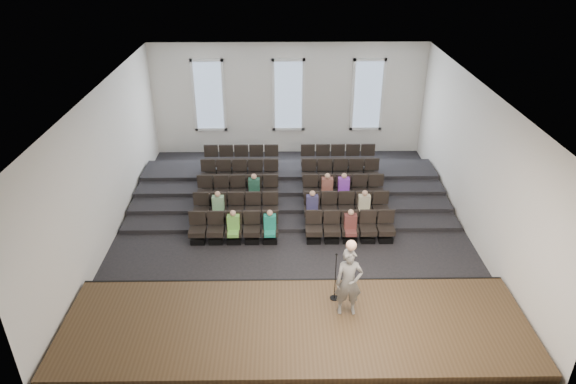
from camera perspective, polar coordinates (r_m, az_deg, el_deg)
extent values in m
plane|color=black|center=(17.75, 0.39, -4.44)|extent=(14.00, 14.00, 0.00)
cube|color=white|center=(15.66, 0.45, 11.26)|extent=(12.00, 14.00, 0.02)
cube|color=silver|center=(23.10, 0.04, 10.25)|extent=(12.00, 0.04, 5.00)
cube|color=silver|center=(10.60, 1.25, -13.30)|extent=(12.00, 0.04, 5.00)
cube|color=silver|center=(17.49, -19.73, 2.60)|extent=(0.04, 14.00, 5.00)
cube|color=silver|center=(17.73, 20.29, 2.84)|extent=(0.04, 14.00, 5.00)
cube|color=#45321D|center=(13.54, 0.87, -15.13)|extent=(11.80, 3.60, 0.50)
cube|color=black|center=(14.88, 0.67, -10.48)|extent=(11.80, 0.06, 0.52)
cube|color=black|center=(19.71, 0.25, -0.65)|extent=(11.80, 4.80, 0.15)
cube|color=black|center=(20.14, 0.22, 0.25)|extent=(11.80, 3.75, 0.30)
cube|color=black|center=(20.58, 0.20, 1.11)|extent=(11.80, 2.70, 0.45)
cube|color=black|center=(21.01, 0.17, 1.94)|extent=(11.80, 1.65, 0.60)
cube|color=black|center=(17.41, -9.95, -5.23)|extent=(0.47, 0.43, 0.20)
cube|color=black|center=(17.24, -10.03, -4.37)|extent=(0.55, 0.50, 0.19)
cube|color=black|center=(17.21, -10.04, -2.84)|extent=(0.55, 0.08, 0.50)
cube|color=black|center=(17.32, -7.98, -5.25)|extent=(0.47, 0.43, 0.20)
cube|color=black|center=(17.16, -8.05, -4.38)|extent=(0.55, 0.50, 0.19)
cube|color=black|center=(17.12, -8.06, -2.84)|extent=(0.55, 0.08, 0.50)
cube|color=black|center=(17.26, -5.99, -5.25)|extent=(0.47, 0.43, 0.20)
cube|color=black|center=(17.09, -6.05, -4.38)|extent=(0.55, 0.50, 0.19)
cube|color=black|center=(17.06, -6.06, -2.84)|extent=(0.55, 0.08, 0.50)
cube|color=black|center=(17.21, -4.00, -5.25)|extent=(0.47, 0.43, 0.20)
cube|color=black|center=(17.04, -4.03, -4.38)|extent=(0.55, 0.50, 0.19)
cube|color=black|center=(17.01, -4.04, -2.83)|extent=(0.55, 0.08, 0.50)
cube|color=black|center=(17.19, -1.99, -5.24)|extent=(0.47, 0.43, 0.20)
cube|color=black|center=(17.02, -2.01, -4.37)|extent=(0.55, 0.50, 0.19)
cube|color=black|center=(16.99, -2.02, -2.82)|extent=(0.55, 0.08, 0.50)
cube|color=black|center=(17.22, 2.86, -5.20)|extent=(0.47, 0.43, 0.20)
cube|color=black|center=(17.05, 2.88, -4.33)|extent=(0.55, 0.50, 0.19)
cube|color=black|center=(17.02, 2.87, -2.78)|extent=(0.55, 0.08, 0.50)
cube|color=black|center=(17.26, 4.85, -5.17)|extent=(0.47, 0.43, 0.20)
cube|color=black|center=(17.10, 4.90, -4.30)|extent=(0.55, 0.50, 0.19)
cube|color=black|center=(17.06, 4.89, -2.76)|extent=(0.55, 0.08, 0.50)
cube|color=black|center=(17.33, 6.84, -5.14)|extent=(0.47, 0.43, 0.20)
cube|color=black|center=(17.17, 6.89, -4.27)|extent=(0.55, 0.50, 0.19)
cube|color=black|center=(17.13, 6.89, -2.74)|extent=(0.55, 0.08, 0.50)
cube|color=black|center=(17.42, 8.80, -5.10)|extent=(0.47, 0.43, 0.20)
cube|color=black|center=(17.26, 8.87, -4.23)|extent=(0.55, 0.50, 0.19)
cube|color=black|center=(17.22, 8.87, -2.71)|extent=(0.55, 0.08, 0.50)
cube|color=black|center=(17.53, 10.74, -5.05)|extent=(0.47, 0.43, 0.20)
cube|color=black|center=(17.37, 10.83, -4.19)|extent=(0.55, 0.50, 0.19)
cube|color=black|center=(17.33, 10.82, -2.68)|extent=(0.55, 0.08, 0.50)
cube|color=black|center=(18.21, -9.53, -3.04)|extent=(0.47, 0.43, 0.20)
cube|color=black|center=(18.05, -9.61, -2.19)|extent=(0.55, 0.50, 0.19)
cube|color=black|center=(18.04, -9.62, -0.73)|extent=(0.55, 0.08, 0.50)
cube|color=black|center=(18.13, -7.65, -3.04)|extent=(0.47, 0.43, 0.20)
cube|color=black|center=(17.97, -7.71, -2.19)|extent=(0.55, 0.50, 0.19)
cube|color=black|center=(17.95, -7.73, -0.72)|extent=(0.55, 0.08, 0.50)
cube|color=black|center=(18.06, -5.76, -3.04)|extent=(0.47, 0.43, 0.20)
cube|color=black|center=(17.91, -5.81, -2.18)|extent=(0.55, 0.50, 0.19)
cube|color=black|center=(17.89, -5.82, -0.71)|extent=(0.55, 0.08, 0.50)
cube|color=black|center=(18.02, -3.86, -3.03)|extent=(0.47, 0.43, 0.20)
cube|color=black|center=(17.87, -3.89, -2.18)|extent=(0.55, 0.50, 0.19)
cube|color=black|center=(17.85, -3.90, -0.70)|extent=(0.55, 0.08, 0.50)
cube|color=black|center=(18.00, -1.95, -3.02)|extent=(0.47, 0.43, 0.20)
cube|color=black|center=(17.84, -1.96, -2.17)|extent=(0.55, 0.50, 0.19)
cube|color=black|center=(17.83, -1.97, -0.69)|extent=(0.55, 0.08, 0.50)
cube|color=black|center=(18.03, 2.67, -2.98)|extent=(0.47, 0.43, 0.20)
cube|color=black|center=(17.87, 2.69, -2.13)|extent=(0.55, 0.50, 0.19)
cube|color=black|center=(17.85, 2.68, -0.65)|extent=(0.55, 0.08, 0.50)
cube|color=black|center=(18.07, 4.57, -2.96)|extent=(0.47, 0.43, 0.20)
cube|color=black|center=(17.92, 4.61, -2.11)|extent=(0.55, 0.50, 0.19)
cube|color=black|center=(17.90, 4.60, -0.64)|extent=(0.55, 0.08, 0.50)
cube|color=black|center=(18.14, 6.46, -2.94)|extent=(0.47, 0.43, 0.20)
cube|color=black|center=(17.98, 6.52, -2.09)|extent=(0.55, 0.50, 0.19)
cube|color=black|center=(17.97, 6.51, -0.62)|extent=(0.55, 0.08, 0.50)
cube|color=black|center=(18.22, 8.34, -2.91)|extent=(0.47, 0.43, 0.20)
cube|color=black|center=(18.07, 8.40, -2.07)|extent=(0.55, 0.50, 0.19)
cube|color=black|center=(18.05, 8.40, -0.61)|extent=(0.55, 0.08, 0.50)
cube|color=black|center=(18.33, 10.19, -2.88)|extent=(0.47, 0.43, 0.20)
cube|color=black|center=(18.17, 10.27, -2.04)|extent=(0.55, 0.50, 0.19)
cube|color=black|center=(18.16, 10.27, -0.59)|extent=(0.55, 0.08, 0.50)
cube|color=black|center=(19.04, -9.15, -1.03)|extent=(0.47, 0.42, 0.20)
cube|color=black|center=(18.89, -9.22, -0.21)|extent=(0.55, 0.50, 0.19)
cube|color=black|center=(18.89, -9.23, 1.19)|extent=(0.55, 0.08, 0.50)
cube|color=black|center=(18.96, -7.35, -1.02)|extent=(0.47, 0.42, 0.20)
cube|color=black|center=(18.81, -7.41, -0.20)|extent=(0.55, 0.50, 0.19)
cube|color=black|center=(18.81, -7.42, 1.21)|extent=(0.55, 0.08, 0.50)
cube|color=black|center=(18.90, -5.55, -1.01)|extent=(0.47, 0.42, 0.20)
cube|color=black|center=(18.75, -5.59, -0.18)|extent=(0.55, 0.50, 0.19)
cube|color=black|center=(18.75, -5.60, 1.22)|extent=(0.55, 0.08, 0.50)
cube|color=black|center=(18.86, -3.73, -1.00)|extent=(0.47, 0.42, 0.20)
cube|color=black|center=(18.71, -3.76, -0.17)|extent=(0.55, 0.50, 0.19)
cube|color=black|center=(18.71, -3.77, 1.24)|extent=(0.55, 0.08, 0.50)
cube|color=black|center=(18.84, -1.91, -0.99)|extent=(0.47, 0.42, 0.20)
cube|color=black|center=(18.69, -1.92, -0.16)|extent=(0.55, 0.50, 0.19)
cube|color=black|center=(18.69, -1.93, 1.25)|extent=(0.55, 0.08, 0.50)
cube|color=black|center=(18.86, 2.50, -0.96)|extent=(0.47, 0.42, 0.20)
cube|color=black|center=(18.72, 2.52, -0.13)|extent=(0.55, 0.50, 0.19)
cube|color=black|center=(18.71, 2.51, 1.28)|extent=(0.55, 0.08, 0.50)
cube|color=black|center=(18.91, 4.32, -0.94)|extent=(0.47, 0.42, 0.20)
cube|color=black|center=(18.76, 4.35, -0.11)|extent=(0.55, 0.50, 0.19)
cube|color=black|center=(18.76, 4.34, 1.29)|extent=(0.55, 0.08, 0.50)
cube|color=black|center=(18.97, 6.12, -0.93)|extent=(0.47, 0.42, 0.20)
cube|color=black|center=(18.82, 6.17, -0.10)|extent=(0.55, 0.50, 0.19)
cube|color=black|center=(18.82, 6.16, 1.30)|extent=(0.55, 0.08, 0.50)
cube|color=black|center=(19.05, 7.92, -0.91)|extent=(0.47, 0.42, 0.20)
cube|color=black|center=(18.90, 7.98, -0.09)|extent=(0.55, 0.50, 0.19)
cube|color=black|center=(18.90, 7.97, 1.31)|extent=(0.55, 0.08, 0.50)
cube|color=black|center=(19.15, 9.69, -0.89)|extent=(0.47, 0.42, 0.20)
cube|color=black|center=(19.00, 9.77, -0.07)|extent=(0.55, 0.50, 0.19)
cube|color=black|center=(19.00, 9.76, 1.31)|extent=(0.55, 0.08, 0.50)
cube|color=black|center=(19.89, -8.80, 0.81)|extent=(0.47, 0.42, 0.20)
cube|color=black|center=(19.75, -8.86, 1.61)|extent=(0.55, 0.50, 0.19)
cube|color=black|center=(19.76, -8.87, 2.94)|extent=(0.55, 0.08, 0.50)
cube|color=black|center=(19.81, -7.08, 0.82)|extent=(0.47, 0.42, 0.20)
cube|color=black|center=(19.67, -7.13, 1.63)|extent=(0.55, 0.50, 0.19)
cube|color=black|center=(19.69, -7.14, 2.97)|extent=(0.55, 0.08, 0.50)
cube|color=black|center=(19.75, -5.35, 0.84)|extent=(0.47, 0.42, 0.20)
cube|color=black|center=(19.62, -5.39, 1.64)|extent=(0.55, 0.50, 0.19)
cube|color=black|center=(19.63, -5.40, 2.99)|extent=(0.55, 0.08, 0.50)
cube|color=black|center=(19.71, -3.61, 0.85)|extent=(0.47, 0.42, 0.20)
cube|color=black|center=(19.58, -3.64, 1.66)|extent=(0.55, 0.50, 0.19)
cube|color=black|center=(19.59, -3.65, 3.01)|extent=(0.55, 0.08, 0.50)
cube|color=black|center=(19.69, -1.87, 0.86)|extent=(0.47, 0.42, 0.20)
cube|color=black|center=(19.56, -1.88, 1.67)|extent=(0.55, 0.50, 0.19)
cube|color=black|center=(19.57, -1.89, 3.02)|extent=(0.55, 0.08, 0.50)
cube|color=black|center=(19.72, 2.35, 0.89)|extent=(0.47, 0.42, 0.20)
cube|color=black|center=(19.58, 2.37, 1.70)|extent=(0.55, 0.50, 0.19)
cube|color=black|center=(19.59, 2.36, 3.05)|extent=(0.55, 0.08, 0.50)
cube|color=black|center=(19.76, 4.09, 0.90)|extent=(0.47, 0.42, 0.20)
cube|color=black|center=(19.62, 4.12, 1.71)|extent=(0.55, 0.50, 0.19)
cube|color=black|center=(19.64, 4.11, 3.05)|extent=(0.55, 0.08, 0.50)
cube|color=black|center=(19.82, 5.81, 0.91)|extent=(0.47, 0.42, 0.20)
cube|color=black|center=(19.68, 5.86, 1.72)|extent=(0.55, 0.50, 0.19)
cube|color=black|center=(19.70, 5.85, 3.06)|extent=(0.55, 0.08, 0.50)
cube|color=black|center=(19.90, 7.53, 0.92)|extent=(0.47, 0.42, 0.20)
cube|color=black|center=(19.76, 7.59, 1.72)|extent=(0.55, 0.50, 0.19)
cube|color=black|center=(19.77, 7.58, 3.06)|extent=(0.55, 0.08, 0.50)
cube|color=black|center=(19.99, 9.23, 0.93)|extent=(0.47, 0.42, 0.20)
cube|color=black|center=(19.86, 9.30, 1.73)|extent=(0.55, 0.50, 0.19)
cube|color=black|center=(19.87, 9.29, 3.05)|extent=(0.55, 0.08, 0.50)
cube|color=black|center=(20.75, -8.48, 2.49)|extent=(0.47, 0.42, 0.20)
cube|color=black|center=(20.63, -8.54, 3.27)|extent=(0.55, 0.50, 0.19)
cube|color=black|center=(20.65, -8.55, 4.55)|extent=(0.55, 0.08, 0.50)
cube|color=black|center=(20.68, -6.83, 2.51)|extent=(0.47, 0.42, 0.20)
cube|color=black|center=(20.55, -6.88, 3.29)|extent=(0.55, 0.50, 0.19)
cube|color=black|center=(20.58, -6.89, 4.58)|extent=(0.55, 0.08, 0.50)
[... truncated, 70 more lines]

